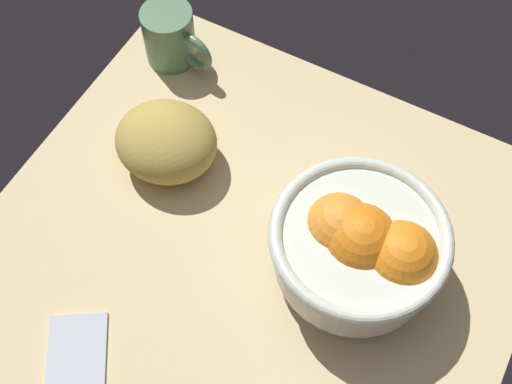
{
  "coord_description": "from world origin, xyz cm",
  "views": [
    {
      "loc": [
        25.3,
        17.34,
        75.93
      ],
      "look_at": [
        -10.36,
        -1.98,
        5.0
      ],
      "focal_mm": 47.38,
      "sensor_mm": 36.0,
      "label": 1
    }
  ],
  "objects": [
    {
      "name": "bread_loaf",
      "position": [
        -11.86,
        -15.91,
        4.13
      ],
      "size": [
        13.68,
        14.8,
        8.26
      ],
      "primitive_type": "ellipsoid",
      "rotation": [
        0.0,
        0.0,
        1.71
      ],
      "color": "#B19643",
      "rests_on": "ground"
    },
    {
      "name": "ground_plane",
      "position": [
        0.0,
        0.0,
        -1.5
      ],
      "size": [
        71.41,
        64.86,
        3.0
      ],
      "primitive_type": "cube",
      "color": "#CEB684"
    },
    {
      "name": "fruit_bowl",
      "position": [
        -8.94,
        12.17,
        6.88
      ],
      "size": [
        20.5,
        20.5,
        12.16
      ],
      "color": "silver",
      "rests_on": "ground"
    },
    {
      "name": "mug",
      "position": [
        -27.16,
        -24.68,
        4.32
      ],
      "size": [
        7.29,
        11.48,
        8.64
      ],
      "color": "#527A55",
      "rests_on": "ground"
    },
    {
      "name": "napkin_folded",
      "position": [
        16.65,
        -10.45,
        0.42
      ],
      "size": [
        13.57,
        11.97,
        0.83
      ],
      "primitive_type": "cube",
      "rotation": [
        0.0,
        0.0,
        0.57
      ],
      "color": "#B1B8C1",
      "rests_on": "ground"
    }
  ]
}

